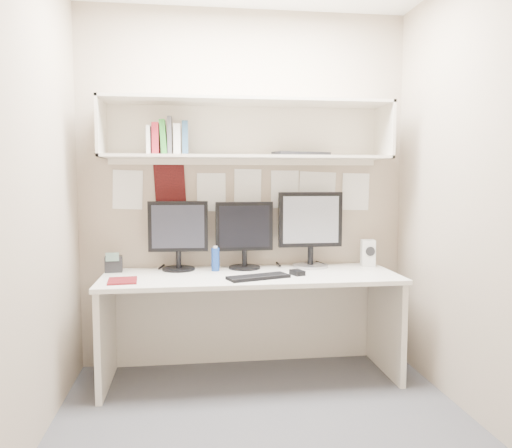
{
  "coord_description": "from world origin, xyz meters",
  "views": [
    {
      "loc": [
        -0.4,
        -2.69,
        1.37
      ],
      "look_at": [
        -0.0,
        0.35,
        1.1
      ],
      "focal_mm": 35.0,
      "sensor_mm": 36.0,
      "label": 1
    }
  ],
  "objects": [
    {
      "name": "floor",
      "position": [
        0.0,
        0.0,
        0.0
      ],
      "size": [
        2.4,
        2.0,
        0.01
      ],
      "primitive_type": "cube",
      "color": "#454449",
      "rests_on": "ground"
    },
    {
      "name": "wall_back",
      "position": [
        0.0,
        1.0,
        1.3
      ],
      "size": [
        2.4,
        0.02,
        2.6
      ],
      "primitive_type": "cube",
      "color": "tan",
      "rests_on": "ground"
    },
    {
      "name": "wall_front",
      "position": [
        0.0,
        -1.0,
        1.3
      ],
      "size": [
        2.4,
        0.02,
        2.6
      ],
      "primitive_type": "cube",
      "color": "tan",
      "rests_on": "ground"
    },
    {
      "name": "wall_left",
      "position": [
        -1.2,
        0.0,
        1.3
      ],
      "size": [
        0.02,
        2.0,
        2.6
      ],
      "primitive_type": "cube",
      "color": "tan",
      "rests_on": "ground"
    },
    {
      "name": "wall_right",
      "position": [
        1.2,
        0.0,
        1.3
      ],
      "size": [
        0.02,
        2.0,
        2.6
      ],
      "primitive_type": "cube",
      "color": "tan",
      "rests_on": "ground"
    },
    {
      "name": "desk",
      "position": [
        0.0,
        0.65,
        0.37
      ],
      "size": [
        2.0,
        0.7,
        0.73
      ],
      "color": "silver",
      "rests_on": "floor"
    },
    {
      "name": "overhead_hutch",
      "position": [
        0.0,
        0.86,
        1.72
      ],
      "size": [
        2.0,
        0.38,
        0.4
      ],
      "color": "beige",
      "rests_on": "wall_back"
    },
    {
      "name": "pinned_papers",
      "position": [
        0.0,
        0.99,
        1.25
      ],
      "size": [
        1.92,
        0.01,
        0.48
      ],
      "primitive_type": null,
      "color": "white",
      "rests_on": "wall_back"
    },
    {
      "name": "monitor_left",
      "position": [
        -0.49,
        0.87,
        1.0
      ],
      "size": [
        0.42,
        0.23,
        0.49
      ],
      "rotation": [
        0.0,
        0.0,
        -0.05
      ],
      "color": "black",
      "rests_on": "desk"
    },
    {
      "name": "monitor_center",
      "position": [
        -0.02,
        0.87,
        0.99
      ],
      "size": [
        0.41,
        0.23,
        0.48
      ],
      "rotation": [
        0.0,
        0.0,
        0.02
      ],
      "color": "black",
      "rests_on": "desk"
    },
    {
      "name": "monitor_right",
      "position": [
        0.47,
        0.87,
        1.02
      ],
      "size": [
        0.47,
        0.26,
        0.55
      ],
      "rotation": [
        0.0,
        0.0,
        0.01
      ],
      "color": "#A5A5AA",
      "rests_on": "desk"
    },
    {
      "name": "keyboard",
      "position": [
        0.03,
        0.49,
        0.74
      ],
      "size": [
        0.43,
        0.27,
        0.02
      ],
      "primitive_type": "cube",
      "rotation": [
        0.0,
        0.0,
        0.33
      ],
      "color": "black",
      "rests_on": "desk"
    },
    {
      "name": "mouse",
      "position": [
        0.31,
        0.57,
        0.75
      ],
      "size": [
        0.1,
        0.12,
        0.03
      ],
      "primitive_type": "cube",
      "rotation": [
        0.0,
        0.0,
        0.33
      ],
      "color": "black",
      "rests_on": "desk"
    },
    {
      "name": "speaker",
      "position": [
        0.9,
        0.85,
        0.83
      ],
      "size": [
        0.11,
        0.12,
        0.2
      ],
      "rotation": [
        0.0,
        0.0,
        -0.17
      ],
      "color": "silver",
      "rests_on": "desk"
    },
    {
      "name": "blue_bottle",
      "position": [
        -0.23,
        0.79,
        0.81
      ],
      "size": [
        0.06,
        0.06,
        0.18
      ],
      "color": "navy",
      "rests_on": "desk"
    },
    {
      "name": "maroon_notebook",
      "position": [
        -0.83,
        0.5,
        0.74
      ],
      "size": [
        0.2,
        0.23,
        0.01
      ],
      "primitive_type": "cube",
      "rotation": [
        0.0,
        0.0,
        0.09
      ],
      "color": "#5E1015",
      "rests_on": "desk"
    },
    {
      "name": "desk_phone",
      "position": [
        -0.94,
        0.85,
        0.79
      ],
      "size": [
        0.13,
        0.12,
        0.14
      ],
      "rotation": [
        0.0,
        0.0,
        0.1
      ],
      "color": "black",
      "rests_on": "desk"
    },
    {
      "name": "book_stack",
      "position": [
        -0.55,
        0.82,
        1.65
      ],
      "size": [
        0.28,
        0.16,
        0.26
      ],
      "color": "white",
      "rests_on": "overhead_hutch"
    },
    {
      "name": "hutch_tray",
      "position": [
        0.39,
        0.84,
        1.55
      ],
      "size": [
        0.43,
        0.26,
        0.03
      ],
      "primitive_type": "cube",
      "rotation": [
        0.0,
        0.0,
        0.28
      ],
      "color": "black",
      "rests_on": "overhead_hutch"
    }
  ]
}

